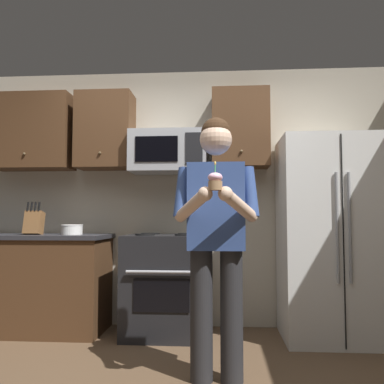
{
  "coord_description": "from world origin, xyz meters",
  "views": [
    {
      "loc": [
        0.36,
        -2.48,
        1.06
      ],
      "look_at": [
        0.16,
        0.3,
        1.25
      ],
      "focal_mm": 38.46,
      "sensor_mm": 36.0,
      "label": 1
    }
  ],
  "objects_px": {
    "refrigerator": "(332,238)",
    "cupcake": "(215,181)",
    "microwave": "(169,152)",
    "knife_block": "(34,223)",
    "person": "(216,230)",
    "oven_range": "(167,284)",
    "bowl_large_white": "(72,229)"
  },
  "relations": [
    {
      "from": "refrigerator",
      "to": "cupcake",
      "type": "xyz_separation_m",
      "value": [
        -1.02,
        -1.36,
        0.39
      ]
    },
    {
      "from": "microwave",
      "to": "knife_block",
      "type": "distance_m",
      "value": 1.45
    },
    {
      "from": "knife_block",
      "to": "refrigerator",
      "type": "bearing_deg",
      "value": -0.2
    },
    {
      "from": "person",
      "to": "oven_range",
      "type": "bearing_deg",
      "value": 113.98
    },
    {
      "from": "cupcake",
      "to": "bowl_large_white",
      "type": "bearing_deg",
      "value": 134.79
    },
    {
      "from": "knife_block",
      "to": "person",
      "type": "distance_m",
      "value": 2.04
    },
    {
      "from": "knife_block",
      "to": "bowl_large_white",
      "type": "relative_size",
      "value": 1.57
    },
    {
      "from": "microwave",
      "to": "bowl_large_white",
      "type": "distance_m",
      "value": 1.19
    },
    {
      "from": "oven_range",
      "to": "refrigerator",
      "type": "relative_size",
      "value": 0.52
    },
    {
      "from": "knife_block",
      "to": "cupcake",
      "type": "bearing_deg",
      "value": -38.05
    },
    {
      "from": "oven_range",
      "to": "microwave",
      "type": "height_order",
      "value": "microwave"
    },
    {
      "from": "bowl_large_white",
      "to": "cupcake",
      "type": "distance_m",
      "value": 2.0
    },
    {
      "from": "oven_range",
      "to": "person",
      "type": "xyz_separation_m",
      "value": [
        0.48,
        -1.07,
        0.53
      ]
    },
    {
      "from": "refrigerator",
      "to": "cupcake",
      "type": "bearing_deg",
      "value": -126.98
    },
    {
      "from": "bowl_large_white",
      "to": "cupcake",
      "type": "xyz_separation_m",
      "value": [
        1.39,
        -1.4,
        0.32
      ]
    },
    {
      "from": "bowl_large_white",
      "to": "microwave",
      "type": "bearing_deg",
      "value": 7.58
    },
    {
      "from": "microwave",
      "to": "refrigerator",
      "type": "bearing_deg",
      "value": -6.03
    },
    {
      "from": "oven_range",
      "to": "microwave",
      "type": "bearing_deg",
      "value": 89.98
    },
    {
      "from": "person",
      "to": "microwave",
      "type": "bearing_deg",
      "value": 111.81
    },
    {
      "from": "person",
      "to": "cupcake",
      "type": "relative_size",
      "value": 10.13
    },
    {
      "from": "knife_block",
      "to": "oven_range",
      "type": "bearing_deg",
      "value": 1.32
    },
    {
      "from": "bowl_large_white",
      "to": "cupcake",
      "type": "bearing_deg",
      "value": -45.21
    },
    {
      "from": "oven_range",
      "to": "person",
      "type": "relative_size",
      "value": 0.53
    },
    {
      "from": "cupcake",
      "to": "person",
      "type": "bearing_deg",
      "value": 90.0
    },
    {
      "from": "oven_range",
      "to": "bowl_large_white",
      "type": "distance_m",
      "value": 1.04
    },
    {
      "from": "oven_range",
      "to": "refrigerator",
      "type": "distance_m",
      "value": 1.56
    },
    {
      "from": "refrigerator",
      "to": "person",
      "type": "bearing_deg",
      "value": -134.8
    },
    {
      "from": "microwave",
      "to": "bowl_large_white",
      "type": "height_order",
      "value": "microwave"
    },
    {
      "from": "oven_range",
      "to": "microwave",
      "type": "xyz_separation_m",
      "value": [
        0.0,
        0.12,
        1.26
      ]
    },
    {
      "from": "oven_range",
      "to": "knife_block",
      "type": "xyz_separation_m",
      "value": [
        -1.27,
        -0.03,
        0.57
      ]
    },
    {
      "from": "microwave",
      "to": "cupcake",
      "type": "distance_m",
      "value": 1.65
    },
    {
      "from": "oven_range",
      "to": "microwave",
      "type": "distance_m",
      "value": 1.26
    }
  ]
}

